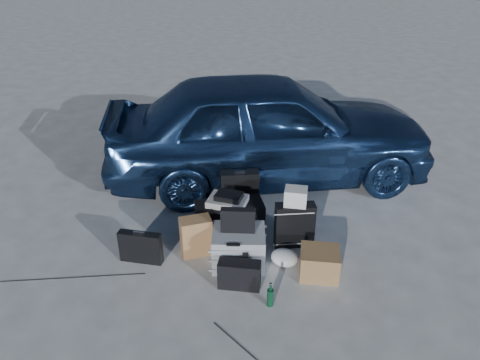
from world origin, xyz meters
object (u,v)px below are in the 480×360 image
duffel_bag (230,218)px  cardboard_box (320,263)px  car (269,127)px  suitcase_right (294,225)px  briefcase (141,247)px  pelican_case (239,248)px  green_bottle (270,295)px  suitcase_left (240,193)px

duffel_bag → cardboard_box: 1.24m
car → suitcase_right: bearing=-180.0°
briefcase → cardboard_box: bearing=4.2°
pelican_case → green_bottle: size_ratio=2.16×
suitcase_left → green_bottle: (0.66, -1.54, -0.18)m
car → green_bottle: size_ratio=17.53×
duffel_bag → briefcase: bearing=-160.8°
suitcase_right → car: bearing=92.3°
pelican_case → suitcase_right: (0.54, 0.47, 0.06)m
suitcase_left → green_bottle: 1.68m
car → green_bottle: (0.50, -2.65, -0.64)m
car → pelican_case: car is taller
cardboard_box → duffel_bag: bearing=153.7°
briefcase → cardboard_box: briefcase is taller
suitcase_right → pelican_case: bearing=-156.8°
green_bottle → duffel_bag: bearing=121.5°
suitcase_left → suitcase_right: bearing=-51.4°
briefcase → suitcase_left: (0.84, 1.17, 0.12)m
briefcase → green_bottle: bearing=-15.6°
suitcase_left → suitcase_right: size_ratio=1.14×
suitcase_right → cardboard_box: suitcase_right is taller
pelican_case → cardboard_box: pelican_case is taller
suitcase_left → duffel_bag: 0.43m
pelican_case → suitcase_right: bearing=28.9°
pelican_case → briefcase: 1.07m
briefcase → green_bottle: briefcase is taller
pelican_case → suitcase_left: suitcase_left is taller
cardboard_box → car: bearing=113.9°
briefcase → suitcase_left: suitcase_left is taller
suitcase_left → suitcase_right: 0.90m
duffel_bag → cardboard_box: duffel_bag is taller
suitcase_right → duffel_bag: 0.79m
car → suitcase_right: 1.79m
briefcase → car: bearing=64.6°
car → pelican_case: (0.05, -2.08, -0.57)m
briefcase → duffel_bag: size_ratio=0.59×
suitcase_right → green_bottle: 1.06m
pelican_case → duffel_bag: size_ratio=0.70×
briefcase → duffel_bag: 1.11m
briefcase → green_bottle: (1.49, -0.36, -0.05)m
green_bottle → suitcase_left: bearing=113.1°
green_bottle → briefcase: bearing=166.3°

